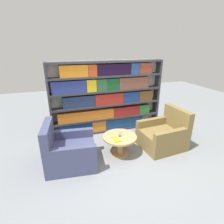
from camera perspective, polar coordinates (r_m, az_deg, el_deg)
ground_plane at (r=3.85m, az=5.54°, el=-15.31°), size 14.00×14.00×0.00m
bookshelf at (r=4.71m, az=-1.80°, el=4.63°), size 3.02×0.30×1.92m
armchair_left at (r=3.66m, az=-13.99°, el=-12.44°), size 1.04×0.93×0.92m
armchair_right at (r=4.32m, az=16.49°, el=-7.25°), size 1.00×0.89×0.92m
coffee_table at (r=3.86m, az=2.51°, el=-9.49°), size 0.74×0.74×0.44m
table_sign at (r=3.78m, az=2.55°, el=-7.17°), size 0.09×0.06×0.12m
stray_book at (r=3.66m, az=1.41°, el=-8.79°), size 0.15×0.24×0.03m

